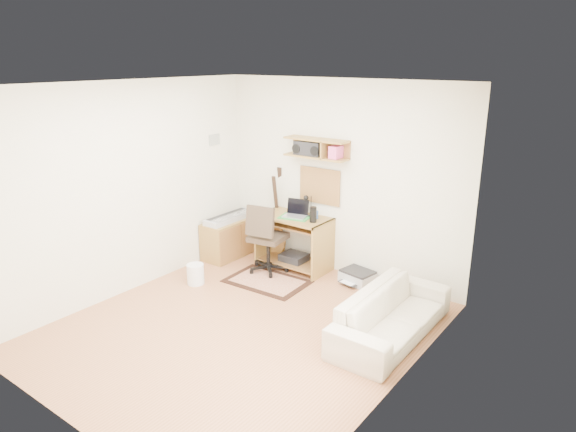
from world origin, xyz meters
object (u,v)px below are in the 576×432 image
Objects in this scene: desk at (294,242)px; cabinet at (231,238)px; sofa at (392,307)px; task_chair at (268,237)px; printer at (358,276)px.

cabinet is at bearing -170.05° from desk.
desk is 2.12m from sofa.
desk reaches higher than sofa.
sofa is at bearing -24.04° from task_chair.
sofa is (0.95, -0.98, 0.25)m from printer.
printer is at bearing 7.62° from cabinet.
desk reaches higher than printer.
printer is 1.39m from sofa.
desk is 0.59× the size of sofa.
desk is at bearing 48.94° from task_chair.
desk is 1.01× the size of task_chair.
cabinet is 2.04m from printer.
sofa reaches higher than printer.
task_chair is at bearing -122.02° from desk.
desk is 1.11× the size of cabinet.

